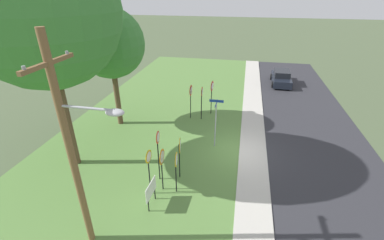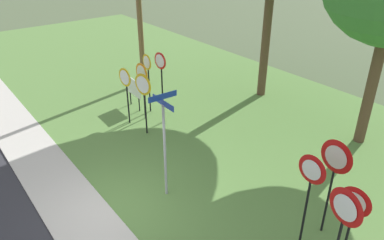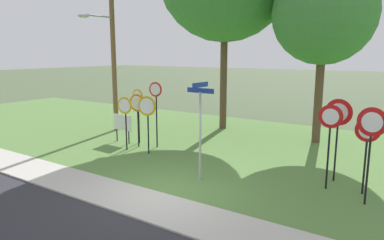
% 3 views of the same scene
% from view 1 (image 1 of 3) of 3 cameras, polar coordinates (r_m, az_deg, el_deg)
% --- Properties ---
extents(ground_plane, '(160.00, 160.00, 0.00)m').
position_cam_1_polar(ground_plane, '(16.10, 10.17, -6.78)').
color(ground_plane, '#4C5B3D').
extents(road_asphalt, '(44.00, 6.40, 0.01)m').
position_cam_1_polar(road_asphalt, '(16.84, 26.83, -7.95)').
color(road_asphalt, '#2D2D33').
rests_on(road_asphalt, ground_plane).
extents(sidewalk_strip, '(44.00, 1.60, 0.06)m').
position_cam_1_polar(sidewalk_strip, '(16.11, 13.04, -6.94)').
color(sidewalk_strip, '#BCB7AD').
rests_on(sidewalk_strip, ground_plane).
extents(grass_median, '(44.00, 12.00, 0.04)m').
position_cam_1_polar(grass_median, '(17.12, -10.32, -4.50)').
color(grass_median, '#567F3D').
rests_on(grass_median, ground_plane).
extents(stop_sign_near_left, '(0.75, 0.10, 2.26)m').
position_cam_1_polar(stop_sign_near_left, '(12.26, -6.51, -8.86)').
color(stop_sign_near_left, black).
rests_on(stop_sign_near_left, grass_median).
extents(stop_sign_near_right, '(0.61, 0.11, 2.77)m').
position_cam_1_polar(stop_sign_near_right, '(12.74, -7.33, -5.68)').
color(stop_sign_near_right, black).
rests_on(stop_sign_near_right, grass_median).
extents(stop_sign_far_left, '(0.77, 0.18, 2.30)m').
position_cam_1_polar(stop_sign_far_left, '(12.94, -2.65, -6.40)').
color(stop_sign_far_left, black).
rests_on(stop_sign_far_left, grass_median).
extents(stop_sign_far_center, '(0.69, 0.12, 2.21)m').
position_cam_1_polar(stop_sign_far_center, '(12.10, -3.43, -9.57)').
color(stop_sign_far_center, black).
rests_on(stop_sign_far_center, grass_median).
extents(stop_sign_far_right, '(0.61, 0.10, 2.41)m').
position_cam_1_polar(stop_sign_far_right, '(12.06, -9.31, -9.32)').
color(stop_sign_far_right, black).
rests_on(stop_sign_far_right, grass_median).
extents(yield_sign_near_left, '(0.67, 0.11, 2.19)m').
position_cam_1_polar(yield_sign_near_left, '(19.80, 2.17, 5.67)').
color(yield_sign_near_left, black).
rests_on(yield_sign_near_left, grass_median).
extents(yield_sign_near_right, '(0.81, 0.11, 2.59)m').
position_cam_1_polar(yield_sign_near_right, '(18.95, -0.21, 5.76)').
color(yield_sign_near_right, black).
rests_on(yield_sign_near_right, grass_median).
extents(yield_sign_far_left, '(0.68, 0.10, 2.51)m').
position_cam_1_polar(yield_sign_far_left, '(18.80, 2.19, 5.30)').
color(yield_sign_far_left, black).
rests_on(yield_sign_far_left, grass_median).
extents(yield_sign_far_right, '(0.75, 0.16, 2.60)m').
position_cam_1_polar(yield_sign_far_right, '(19.74, 4.38, 6.58)').
color(yield_sign_far_right, black).
rests_on(yield_sign_far_right, grass_median).
extents(street_name_post, '(0.96, 0.82, 3.07)m').
position_cam_1_polar(street_name_post, '(15.49, 5.13, 0.10)').
color(street_name_post, '#9EA0A8').
rests_on(street_name_post, grass_median).
extents(utility_pole, '(2.10, 2.16, 7.86)m').
position_cam_1_polar(utility_pole, '(9.16, -24.29, -5.19)').
color(utility_pole, brown).
rests_on(utility_pole, grass_median).
extents(notice_board, '(1.10, 0.08, 1.25)m').
position_cam_1_polar(notice_board, '(12.02, -8.87, -14.83)').
color(notice_board, black).
rests_on(notice_board, grass_median).
extents(oak_tree_left, '(6.79, 6.79, 11.25)m').
position_cam_1_polar(oak_tree_left, '(13.70, -29.80, 19.77)').
color(oak_tree_left, brown).
rests_on(oak_tree_left, grass_median).
extents(oak_tree_right, '(4.37, 4.37, 7.79)m').
position_cam_1_polar(oak_tree_right, '(17.90, -17.33, 15.46)').
color(oak_tree_right, brown).
rests_on(oak_tree_right, grass_median).
extents(parked_sedan_distant, '(4.21, 1.94, 1.39)m').
position_cam_1_polar(parked_sedan_distant, '(28.25, 18.73, 8.64)').
color(parked_sedan_distant, black).
rests_on(parked_sedan_distant, road_asphalt).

